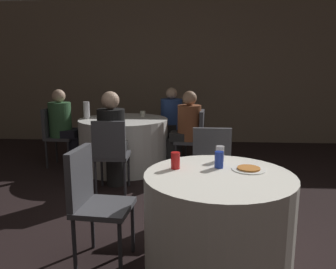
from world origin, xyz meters
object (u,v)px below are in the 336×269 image
(bottle_far, at_px, (87,110))
(person_black_shirt, at_px, (113,141))
(chair_far_south, at_px, (110,150))
(chair_far_east, at_px, (195,135))
(chair_far_west, at_px, (55,131))
(chair_far_northeast, at_px, (175,125))
(chair_near_north, at_px, (212,165))
(table_far, at_px, (124,143))
(soda_can_red, at_px, (175,160))
(soda_can_blue, at_px, (219,160))
(pizza_plate_near, at_px, (249,169))
(person_green_jacket, at_px, (65,128))
(chair_near_west, at_px, (92,195))
(soda_can_silver, at_px, (220,154))
(person_floral_shirt, at_px, (184,131))
(table_near, at_px, (218,224))
(person_blue_shirt, at_px, (169,122))

(bottle_far, bearing_deg, person_black_shirt, -56.47)
(chair_far_south, height_order, person_black_shirt, person_black_shirt)
(chair_far_east, xyz_separation_m, chair_far_west, (-2.12, 0.14, 0.00))
(chair_far_northeast, bearing_deg, chair_near_north, 144.58)
(table_far, relative_size, person_black_shirt, 1.08)
(soda_can_red, distance_m, bottle_far, 2.80)
(bottle_far, bearing_deg, soda_can_blue, -53.85)
(chair_far_west, relative_size, pizza_plate_near, 3.68)
(table_far, distance_m, person_green_jacket, 0.93)
(table_far, xyz_separation_m, bottle_far, (-0.55, -0.01, 0.50))
(chair_near_west, relative_size, chair_near_north, 1.00)
(table_far, xyz_separation_m, soda_can_silver, (1.21, -2.21, 0.43))
(chair_far_northeast, height_order, soda_can_silver, chair_far_northeast)
(chair_far_east, height_order, soda_can_blue, chair_far_east)
(person_floral_shirt, relative_size, bottle_far, 4.63)
(chair_far_south, distance_m, soda_can_blue, 1.76)
(pizza_plate_near, bearing_deg, chair_far_west, 134.95)
(chair_near_west, xyz_separation_m, chair_far_west, (-1.31, 2.50, 0.00))
(chair_near_west, bearing_deg, table_far, -169.00)
(chair_far_west, xyz_separation_m, soda_can_silver, (2.28, -2.25, 0.27))
(chair_near_west, relative_size, chair_far_south, 1.00)
(person_black_shirt, bearing_deg, table_near, -58.29)
(pizza_plate_near, distance_m, bottle_far, 3.10)
(chair_near_west, distance_m, chair_near_north, 1.27)
(chair_far_west, bearing_deg, person_blue_shirt, 112.28)
(table_far, xyz_separation_m, pizza_plate_near, (1.40, -2.42, 0.38))
(person_black_shirt, bearing_deg, chair_far_east, 35.46)
(person_green_jacket, xyz_separation_m, soda_can_blue, (2.09, -2.42, 0.21))
(chair_near_north, height_order, bottle_far, bottle_far)
(chair_far_east, relative_size, person_black_shirt, 0.73)
(person_green_jacket, bearing_deg, chair_near_north, 54.17)
(person_green_jacket, distance_m, soda_can_silver, 3.09)
(chair_far_south, bearing_deg, bottle_far, 116.76)
(chair_near_west, height_order, chair_far_west, same)
(person_black_shirt, relative_size, person_green_jacket, 1.03)
(chair_far_west, relative_size, soda_can_red, 7.27)
(chair_far_east, xyz_separation_m, soda_can_red, (-0.19, -2.33, 0.27))
(table_near, distance_m, chair_far_west, 3.43)
(soda_can_silver, bearing_deg, person_green_jacket, 133.29)
(table_far, xyz_separation_m, person_black_shirt, (0.05, -0.90, 0.24))
(chair_far_south, bearing_deg, person_black_shirt, 90.00)
(chair_near_west, relative_size, person_black_shirt, 0.73)
(person_floral_shirt, bearing_deg, chair_far_east, -90.00)
(table_near, bearing_deg, bottle_far, 124.25)
(chair_far_south, height_order, pizza_plate_near, chair_far_south)
(soda_can_red, bearing_deg, chair_far_northeast, 92.42)
(chair_far_northeast, bearing_deg, chair_near_west, 125.08)
(chair_far_northeast, bearing_deg, chair_far_west, 65.69)
(table_near, bearing_deg, chair_far_west, 130.94)
(chair_far_east, xyz_separation_m, pizza_plate_near, (0.34, -2.32, 0.21))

